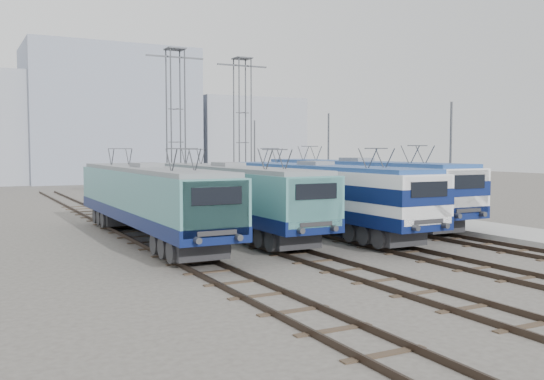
% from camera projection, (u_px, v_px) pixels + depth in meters
% --- Properties ---
extents(ground, '(160.00, 160.00, 0.00)m').
position_uv_depth(ground, '(337.00, 250.00, 26.95)').
color(ground, '#514C47').
extents(platform, '(4.00, 70.00, 0.30)m').
position_uv_depth(platform, '(400.00, 217.00, 38.73)').
color(platform, '#9E9E99').
rests_on(platform, ground).
extents(locomotive_far_left, '(2.80, 17.68, 3.33)m').
position_uv_depth(locomotive_far_left, '(148.00, 196.00, 29.12)').
color(locomotive_far_left, '#0B1749').
rests_on(locomotive_far_left, ground).
extents(locomotive_center_left, '(2.78, 17.52, 3.30)m').
position_uv_depth(locomotive_center_left, '(230.00, 193.00, 31.65)').
color(locomotive_center_left, '#0B1749').
rests_on(locomotive_center_left, ground).
extents(locomotive_center_right, '(2.81, 17.75, 3.34)m').
position_uv_depth(locomotive_center_right, '(317.00, 190.00, 32.52)').
color(locomotive_center_right, '#0B1749').
rests_on(locomotive_center_right, ground).
extents(locomotive_far_right, '(2.90, 18.36, 3.45)m').
position_uv_depth(locomotive_far_right, '(358.00, 184.00, 36.83)').
color(locomotive_far_right, '#0B1749').
rests_on(locomotive_far_right, ground).
extents(catenary_tower_west, '(4.50, 1.20, 12.00)m').
position_uv_depth(catenary_tower_west, '(176.00, 120.00, 45.95)').
color(catenary_tower_west, '#3F4247').
rests_on(catenary_tower_west, ground).
extents(catenary_tower_east, '(4.50, 1.20, 12.00)m').
position_uv_depth(catenary_tower_east, '(242.00, 123.00, 50.72)').
color(catenary_tower_east, '#3F4247').
rests_on(catenary_tower_east, ground).
extents(mast_front, '(0.12, 0.12, 7.00)m').
position_uv_depth(mast_front, '(450.00, 167.00, 32.45)').
color(mast_front, '#3F4247').
rests_on(mast_front, ground).
extents(mast_mid, '(0.12, 0.12, 7.00)m').
position_uv_depth(mast_mid, '(328.00, 163.00, 43.06)').
color(mast_mid, '#3F4247').
rests_on(mast_mid, ground).
extents(mast_rear, '(0.12, 0.12, 7.00)m').
position_uv_depth(mast_rear, '(255.00, 160.00, 53.67)').
color(mast_rear, '#3F4247').
rests_on(mast_rear, ground).
extents(building_center, '(22.00, 14.00, 18.00)m').
position_uv_depth(building_center, '(110.00, 116.00, 83.00)').
color(building_center, '#8B94A9').
rests_on(building_center, ground).
extents(building_east, '(16.00, 12.00, 12.00)m').
position_uv_depth(building_east, '(242.00, 139.00, 92.45)').
color(building_east, '#959BA8').
rests_on(building_east, ground).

